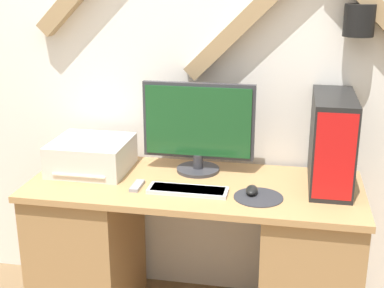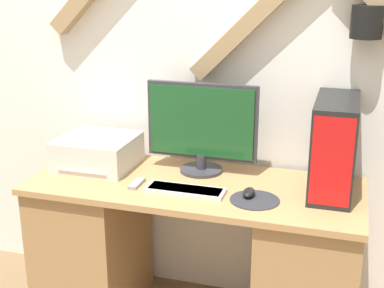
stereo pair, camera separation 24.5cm
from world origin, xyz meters
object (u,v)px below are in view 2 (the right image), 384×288
at_px(monitor, 202,126).
at_px(printer, 97,152).
at_px(keyboard, 185,190).
at_px(mouse, 249,192).
at_px(computer_tower, 334,146).
at_px(remote_control, 137,184).

relative_size(monitor, printer, 1.47).
bearing_deg(printer, keyboard, -19.94).
distance_m(mouse, printer, 0.83).
height_order(monitor, printer, monitor).
distance_m(computer_tower, printer, 1.16).
xyz_separation_m(mouse, printer, (-0.81, 0.16, 0.06)).
height_order(printer, remote_control, printer).
relative_size(monitor, remote_control, 4.38).
relative_size(computer_tower, printer, 1.22).
bearing_deg(mouse, computer_tower, 28.14).
distance_m(computer_tower, remote_control, 0.91).
bearing_deg(remote_control, mouse, 1.92).
xyz_separation_m(mouse, computer_tower, (0.34, 0.18, 0.19)).
bearing_deg(computer_tower, mouse, -151.86).
bearing_deg(mouse, printer, 168.75).
bearing_deg(monitor, computer_tower, -5.77).
bearing_deg(keyboard, mouse, 5.95).
bearing_deg(computer_tower, keyboard, -161.28).
height_order(computer_tower, remote_control, computer_tower).
relative_size(keyboard, mouse, 3.80).
distance_m(mouse, computer_tower, 0.43).
distance_m(monitor, computer_tower, 0.63).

